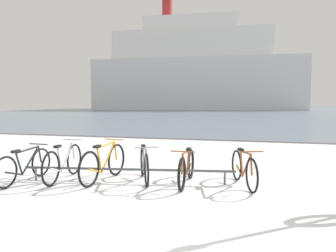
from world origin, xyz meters
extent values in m
cube|color=slate|center=(0.00, 65.00, -0.04)|extent=(80.00, 110.00, 0.08)
cube|color=#47474C|center=(0.00, 10.00, -0.02)|extent=(80.00, 0.50, 0.05)
cylinder|color=#4C5156|center=(-1.09, 2.26, 0.28)|extent=(4.40, 0.76, 0.05)
cylinder|color=#4C5156|center=(-3.06, 1.94, 0.14)|extent=(0.04, 0.04, 0.28)
cylinder|color=#4C5156|center=(0.89, 2.58, 0.14)|extent=(0.04, 0.04, 0.28)
torus|color=black|center=(-3.19, 2.31, 0.32)|extent=(0.05, 0.64, 0.64)
torus|color=black|center=(-3.21, 1.23, 0.32)|extent=(0.05, 0.64, 0.64)
cylinder|color=#1E2328|center=(-3.20, 1.96, 0.43)|extent=(0.04, 0.56, 0.54)
cylinder|color=#1E2328|center=(-3.20, 1.61, 0.41)|extent=(0.04, 0.20, 0.48)
cylinder|color=#1E2328|center=(-3.20, 1.88, 0.67)|extent=(0.04, 0.70, 0.08)
cylinder|color=#1E2328|center=(-3.20, 1.46, 0.25)|extent=(0.04, 0.47, 0.18)
cylinder|color=#1E2328|center=(-3.20, 2.27, 0.51)|extent=(0.04, 0.12, 0.38)
cube|color=black|center=(-3.20, 1.53, 0.69)|extent=(0.08, 0.20, 0.05)
cylinder|color=#1E2328|center=(-3.20, 2.22, 0.74)|extent=(0.46, 0.03, 0.02)
torus|color=black|center=(-2.57, 2.66, 0.35)|extent=(0.11, 0.71, 0.71)
torus|color=black|center=(-2.46, 1.61, 0.35)|extent=(0.11, 0.71, 0.71)
cylinder|color=silver|center=(-2.53, 2.32, 0.48)|extent=(0.09, 0.56, 0.60)
cylinder|color=silver|center=(-2.50, 1.98, 0.46)|extent=(0.06, 0.20, 0.54)
cylinder|color=silver|center=(-2.53, 2.24, 0.75)|extent=(0.11, 0.69, 0.09)
cylinder|color=silver|center=(-2.49, 1.83, 0.27)|extent=(0.08, 0.46, 0.19)
cylinder|color=silver|center=(-2.57, 2.62, 0.56)|extent=(0.05, 0.12, 0.42)
cube|color=black|center=(-2.49, 1.90, 0.76)|extent=(0.10, 0.21, 0.05)
cylinder|color=silver|center=(-2.56, 2.58, 0.82)|extent=(0.46, 0.07, 0.02)
torus|color=black|center=(-1.58, 2.81, 0.36)|extent=(0.11, 0.73, 0.73)
torus|color=black|center=(-1.68, 1.72, 0.36)|extent=(0.11, 0.73, 0.73)
cylinder|color=gold|center=(-1.61, 2.46, 0.49)|extent=(0.09, 0.57, 0.61)
cylinder|color=gold|center=(-1.64, 2.10, 0.47)|extent=(0.05, 0.20, 0.55)
cylinder|color=gold|center=(-1.62, 2.37, 0.76)|extent=(0.10, 0.71, 0.09)
cylinder|color=gold|center=(-1.66, 1.95, 0.28)|extent=(0.08, 0.48, 0.20)
cylinder|color=gold|center=(-1.58, 2.77, 0.57)|extent=(0.05, 0.12, 0.43)
cube|color=black|center=(-1.65, 2.02, 0.78)|extent=(0.10, 0.21, 0.05)
cylinder|color=gold|center=(-1.59, 2.73, 0.84)|extent=(0.46, 0.07, 0.02)
torus|color=black|center=(-0.58, 2.00, 0.34)|extent=(0.31, 0.63, 0.67)
torus|color=black|center=(-0.98, 2.88, 0.34)|extent=(0.31, 0.63, 0.67)
cylinder|color=gray|center=(-0.71, 2.29, 0.46)|extent=(0.24, 0.48, 0.57)
cylinder|color=gray|center=(-0.84, 2.57, 0.44)|extent=(0.11, 0.18, 0.51)
cylinder|color=gray|center=(-0.74, 2.35, 0.71)|extent=(0.29, 0.59, 0.08)
cylinder|color=gray|center=(-0.89, 2.69, 0.26)|extent=(0.20, 0.40, 0.19)
cylinder|color=gray|center=(-0.60, 2.04, 0.54)|extent=(0.08, 0.11, 0.40)
cube|color=black|center=(-0.87, 2.64, 0.73)|extent=(0.15, 0.22, 0.05)
cylinder|color=gray|center=(-0.61, 2.07, 0.78)|extent=(0.43, 0.21, 0.02)
torus|color=black|center=(0.14, 1.91, 0.32)|extent=(0.07, 0.65, 0.65)
torus|color=black|center=(0.12, 2.95, 0.32)|extent=(0.07, 0.65, 0.65)
cylinder|color=brown|center=(0.14, 2.25, 0.44)|extent=(0.05, 0.55, 0.54)
cylinder|color=brown|center=(0.13, 2.59, 0.42)|extent=(0.04, 0.19, 0.49)
cylinder|color=brown|center=(0.13, 2.32, 0.67)|extent=(0.05, 0.68, 0.08)
cylinder|color=brown|center=(0.13, 2.73, 0.25)|extent=(0.05, 0.46, 0.18)
cylinder|color=brown|center=(0.14, 1.95, 0.51)|extent=(0.04, 0.11, 0.38)
cube|color=black|center=(0.13, 2.66, 0.69)|extent=(0.08, 0.20, 0.05)
cylinder|color=brown|center=(0.14, 1.99, 0.75)|extent=(0.46, 0.03, 0.02)
torus|color=black|center=(1.42, 2.13, 0.33)|extent=(0.25, 0.63, 0.65)
torus|color=black|center=(1.10, 3.04, 0.33)|extent=(0.25, 0.63, 0.65)
cylinder|color=brown|center=(1.32, 2.43, 0.45)|extent=(0.20, 0.49, 0.56)
cylinder|color=brown|center=(1.21, 2.72, 0.42)|extent=(0.09, 0.18, 0.50)
cylinder|color=brown|center=(1.29, 2.49, 0.69)|extent=(0.24, 0.61, 0.08)
cylinder|color=brown|center=(1.17, 2.85, 0.25)|extent=(0.17, 0.41, 0.18)
cylinder|color=brown|center=(1.41, 2.16, 0.52)|extent=(0.07, 0.11, 0.39)
cube|color=black|center=(1.19, 2.79, 0.71)|extent=(0.14, 0.22, 0.05)
cylinder|color=brown|center=(1.39, 2.20, 0.76)|extent=(0.44, 0.17, 0.02)
cube|color=silver|center=(-9.51, 61.36, 5.02)|extent=(41.94, 14.05, 10.04)
cube|color=white|center=(-10.54, 61.30, 12.80)|extent=(31.52, 11.70, 5.52)
cube|color=white|center=(-10.54, 61.30, 16.96)|extent=(19.04, 9.22, 2.81)
cylinder|color=#A52626|center=(-15.70, 60.99, 20.63)|extent=(2.09, 2.09, 4.52)
camera|label=1|loc=(1.38, -3.85, 1.70)|focal=34.06mm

